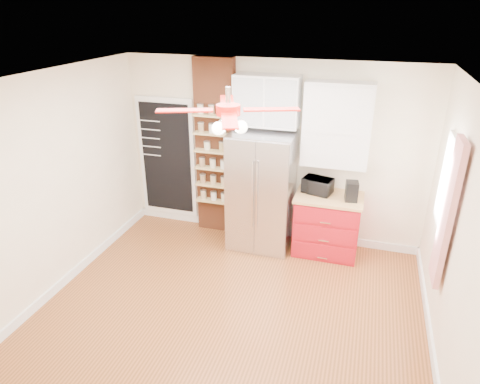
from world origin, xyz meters
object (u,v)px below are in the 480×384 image
(red_cabinet, at_px, (327,224))
(ceiling_fan, at_px, (228,110))
(pantry_jar_oats, at_px, (207,146))
(toaster_oven, at_px, (317,186))
(coffee_maker, at_px, (352,191))
(fridge, at_px, (261,191))
(canister_left, at_px, (352,197))

(red_cabinet, relative_size, ceiling_fan, 0.67)
(red_cabinet, distance_m, pantry_jar_oats, 2.10)
(toaster_oven, bearing_deg, pantry_jar_oats, -166.95)
(coffee_maker, bearing_deg, red_cabinet, 161.71)
(fridge, distance_m, red_cabinet, 1.06)
(coffee_maker, distance_m, canister_left, 0.08)
(red_cabinet, distance_m, ceiling_fan, 2.75)
(fridge, height_order, red_cabinet, fridge)
(red_cabinet, relative_size, canister_left, 7.37)
(fridge, relative_size, canister_left, 13.73)
(pantry_jar_oats, bearing_deg, ceiling_fan, -62.38)
(ceiling_fan, xyz_separation_m, coffee_maker, (1.21, 1.63, -1.39))
(fridge, xyz_separation_m, red_cabinet, (0.97, 0.05, -0.42))
(fridge, xyz_separation_m, pantry_jar_oats, (-0.89, 0.16, 0.56))
(red_cabinet, distance_m, coffee_maker, 0.66)
(ceiling_fan, height_order, canister_left, ceiling_fan)
(red_cabinet, bearing_deg, coffee_maker, -10.44)
(toaster_oven, bearing_deg, red_cabinet, -5.53)
(toaster_oven, distance_m, pantry_jar_oats, 1.73)
(red_cabinet, height_order, pantry_jar_oats, pantry_jar_oats)
(coffee_maker, bearing_deg, toaster_oven, 157.86)
(toaster_oven, relative_size, pantry_jar_oats, 3.46)
(ceiling_fan, distance_m, canister_left, 2.49)
(red_cabinet, distance_m, canister_left, 0.60)
(toaster_oven, distance_m, coffee_maker, 0.49)
(fridge, xyz_separation_m, coffee_maker, (1.26, -0.00, 0.16))
(coffee_maker, bearing_deg, pantry_jar_oats, 167.71)
(pantry_jar_oats, bearing_deg, toaster_oven, -1.55)
(canister_left, bearing_deg, toaster_oven, 163.00)
(ceiling_fan, bearing_deg, coffee_maker, 53.29)
(coffee_maker, relative_size, pantry_jar_oats, 2.34)
(canister_left, xyz_separation_m, pantry_jar_oats, (-2.17, 0.20, 0.47))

